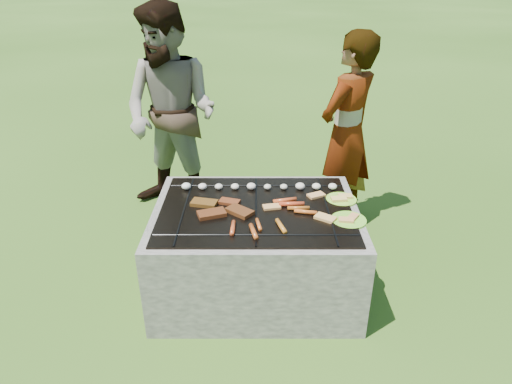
{
  "coord_description": "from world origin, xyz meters",
  "views": [
    {
      "loc": [
        0.0,
        -2.52,
        2.0
      ],
      "look_at": [
        0.0,
        0.05,
        0.7
      ],
      "focal_mm": 32.0,
      "sensor_mm": 36.0,
      "label": 1
    }
  ],
  "objects_px": {
    "bystander": "(171,114)",
    "fire_pit": "(256,252)",
    "plate_near": "(349,220)",
    "cook": "(347,133)",
    "plate_far": "(341,199)"
  },
  "relations": [
    {
      "from": "cook",
      "to": "bystander",
      "type": "relative_size",
      "value": 0.9
    },
    {
      "from": "plate_far",
      "to": "plate_near",
      "type": "bearing_deg",
      "value": -90.02
    },
    {
      "from": "plate_near",
      "to": "bystander",
      "type": "distance_m",
      "value": 1.82
    },
    {
      "from": "fire_pit",
      "to": "plate_near",
      "type": "xyz_separation_m",
      "value": [
        0.56,
        -0.14,
        0.33
      ]
    },
    {
      "from": "plate_near",
      "to": "bystander",
      "type": "xyz_separation_m",
      "value": [
        -1.26,
        1.28,
        0.27
      ]
    },
    {
      "from": "plate_near",
      "to": "plate_far",
      "type": "bearing_deg",
      "value": 89.98
    },
    {
      "from": "fire_pit",
      "to": "bystander",
      "type": "distance_m",
      "value": 1.46
    },
    {
      "from": "plate_near",
      "to": "cook",
      "type": "xyz_separation_m",
      "value": [
        0.16,
        1.05,
        0.18
      ]
    },
    {
      "from": "plate_near",
      "to": "cook",
      "type": "relative_size",
      "value": 0.18
    },
    {
      "from": "bystander",
      "to": "fire_pit",
      "type": "bearing_deg",
      "value": -33.46
    },
    {
      "from": "plate_far",
      "to": "cook",
      "type": "relative_size",
      "value": 0.17
    },
    {
      "from": "bystander",
      "to": "plate_near",
      "type": "bearing_deg",
      "value": -20.6
    },
    {
      "from": "bystander",
      "to": "cook",
      "type": "bearing_deg",
      "value": 15.67
    },
    {
      "from": "plate_far",
      "to": "bystander",
      "type": "xyz_separation_m",
      "value": [
        -1.26,
        1.01,
        0.27
      ]
    },
    {
      "from": "cook",
      "to": "bystander",
      "type": "distance_m",
      "value": 1.44
    }
  ]
}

